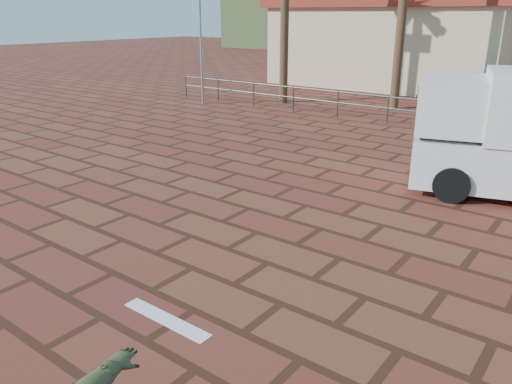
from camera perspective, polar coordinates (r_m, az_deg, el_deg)
ground at (r=7.85m, az=-7.29°, el=-8.61°), size 120.00×120.00×0.00m
paint_stripe at (r=6.71m, az=-10.21°, el=-14.13°), size 1.40×0.22×0.01m
guardrail at (r=17.83m, az=20.84°, el=8.67°), size 24.06×0.06×1.00m
building_west at (r=29.04m, az=15.68°, el=16.21°), size 12.60×7.60×4.50m
hill_back at (r=66.56m, az=14.16°, el=19.41°), size 35.00×14.00×8.00m
car_silver at (r=21.14m, az=23.48°, el=10.13°), size 4.84×3.65×1.53m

